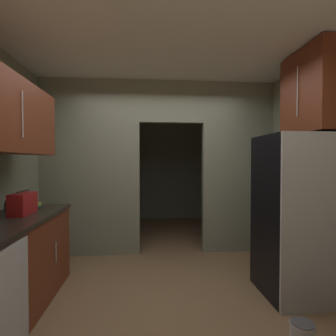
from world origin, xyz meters
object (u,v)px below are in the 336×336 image
(refrigerator, at_px, (296,215))
(dishwasher, at_px, (9,306))
(boombox, at_px, (22,204))
(paint_can, at_px, (302,335))
(book_stack, at_px, (34,206))

(refrigerator, xyz_separation_m, dishwasher, (-2.60, -0.79, -0.44))
(refrigerator, relative_size, boombox, 4.85)
(dishwasher, relative_size, paint_can, 4.32)
(book_stack, height_order, paint_can, book_stack)
(dishwasher, bearing_deg, book_stack, 104.68)
(book_stack, bearing_deg, refrigerator, -7.77)
(dishwasher, relative_size, boombox, 2.38)
(dishwasher, bearing_deg, refrigerator, 16.89)
(boombox, bearing_deg, book_stack, 94.01)
(paint_can, bearing_deg, dishwasher, 179.96)
(boombox, relative_size, book_stack, 2.00)
(boombox, bearing_deg, dishwasher, -71.56)
(refrigerator, relative_size, paint_can, 8.80)
(refrigerator, height_order, paint_can, refrigerator)
(dishwasher, distance_m, paint_can, 2.21)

